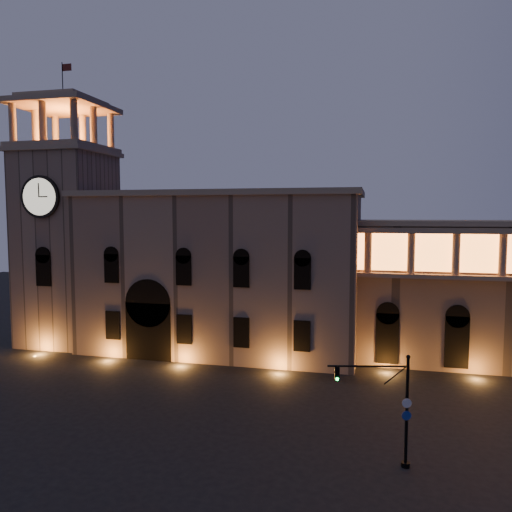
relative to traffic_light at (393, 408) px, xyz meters
name	(u,v)px	position (x,y,z in m)	size (l,w,h in m)	color
ground	(154,434)	(-15.86, 0.80, -3.62)	(160.00, 160.00, 0.00)	black
government_building	(220,272)	(-17.93, 22.73, 5.15)	(30.80, 12.80, 17.60)	#836955
clock_tower	(67,237)	(-36.36, 21.78, 8.88)	(9.80, 9.80, 32.40)	#836955
traffic_light	(393,408)	(0.00, 0.00, 0.00)	(4.93, 1.37, 6.89)	black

